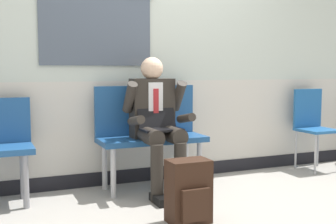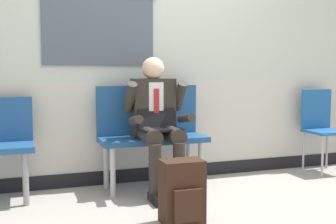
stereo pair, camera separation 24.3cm
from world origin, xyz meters
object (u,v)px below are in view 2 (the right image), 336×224
(backpack, at_px, (182,192))
(folding_chair, at_px, (321,123))
(bench_with_person, at_px, (151,129))
(person_seated, at_px, (157,120))

(backpack, xyz_separation_m, folding_chair, (2.05, 1.03, 0.31))
(folding_chair, bearing_deg, bench_with_person, 179.57)
(backpack, height_order, folding_chair, folding_chair)
(bench_with_person, distance_m, backpack, 1.10)
(person_seated, relative_size, backpack, 2.64)
(bench_with_person, relative_size, folding_chair, 1.11)
(bench_with_person, relative_size, backpack, 2.14)
(bench_with_person, xyz_separation_m, person_seated, (0.00, -0.20, 0.11))
(bench_with_person, bearing_deg, backpack, -94.41)
(person_seated, distance_m, backpack, 0.95)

